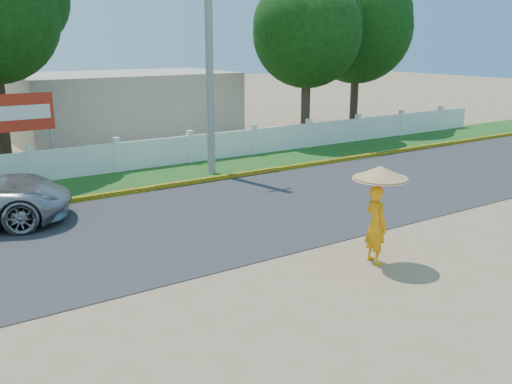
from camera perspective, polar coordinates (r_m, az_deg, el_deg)
ground at (r=12.21m, az=5.27°, el=-7.94°), size 120.00×120.00×0.00m
road at (r=15.73m, az=-5.06°, el=-2.58°), size 60.00×7.00×0.02m
grass_verge at (r=20.33m, az=-12.21°, el=1.21°), size 60.00×3.50×0.03m
curb at (r=18.79m, az=-10.29°, el=0.38°), size 40.00×0.18×0.16m
fence at (r=21.55m, az=-13.73°, el=3.35°), size 40.00×0.10×1.10m
building_near at (r=28.73m, az=-12.98°, el=8.35°), size 10.00×6.00×3.20m
utility_pole at (r=20.34m, az=-4.69°, el=13.09°), size 0.28×0.28×8.16m
monk_with_parasol at (r=12.48m, az=12.11°, el=-0.83°), size 1.19×1.19×2.17m
billboard at (r=21.54m, az=-22.80°, el=6.90°), size 2.50×0.13×2.95m
tree_row at (r=23.68m, az=-18.21°, el=14.76°), size 34.91×7.47×8.35m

